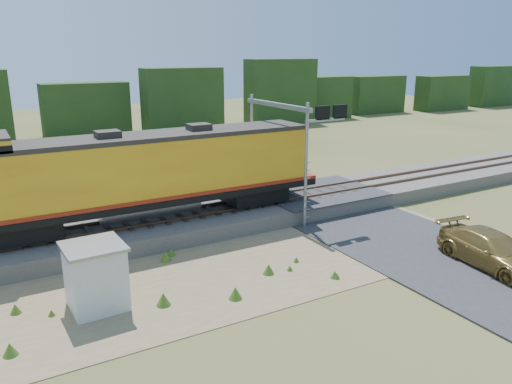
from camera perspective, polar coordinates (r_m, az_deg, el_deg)
ground at (r=21.71m, az=1.62°, el=-8.36°), size 140.00×140.00×0.00m
ballast at (r=26.51m, az=-5.16°, el=-2.93°), size 70.00×5.00×0.80m
rails at (r=26.36m, az=-5.18°, el=-1.94°), size 70.00×1.54×0.16m
dirt_shoulder at (r=21.23m, az=-3.77°, el=-8.93°), size 26.00×8.00×0.03m
road at (r=26.26m, az=13.94°, el=-4.25°), size 7.00×66.00×0.86m
tree_line_north at (r=56.15m, az=-19.28°, el=8.99°), size 130.00×3.00×6.50m
weed_clumps at (r=20.35m, az=-7.11°, el=-10.21°), size 15.00×6.20×0.56m
locomotive at (r=24.54m, az=-12.75°, el=2.14°), size 18.02×2.75×4.65m
shed at (r=18.74m, az=-17.85°, el=-9.16°), size 2.11×2.11×2.41m
signal_gantry at (r=26.97m, az=3.72°, el=7.26°), size 2.56×6.20×6.47m
car at (r=23.53m, az=25.41°, el=-6.05°), size 2.70×5.35×1.49m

